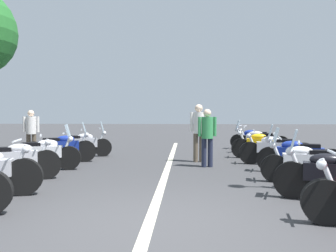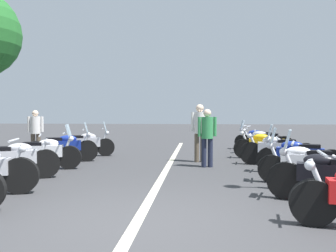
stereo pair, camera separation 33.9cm
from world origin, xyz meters
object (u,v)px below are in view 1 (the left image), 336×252
motorcycle_left_row_3 (42,153)px  motorcycle_right_row_6 (260,141)px  motorcycle_left_row_4 (60,147)px  bystander_2 (31,130)px  motorcycle_right_row_3 (299,155)px  motorcycle_right_row_4 (276,149)px  motorcycle_left_row_5 (81,143)px  bystander_1 (199,128)px  motorcycle_left_row_2 (12,160)px  motorcycle_right_row_7 (254,138)px  motorcycle_right_row_1 (335,174)px  motorcycle_right_row_5 (264,145)px  motorcycle_right_row_2 (308,162)px  bystander_3 (207,133)px

motorcycle_left_row_3 → motorcycle_right_row_6: motorcycle_left_row_3 is taller
motorcycle_left_row_4 → bystander_2: bystander_2 is taller
motorcycle_right_row_3 → motorcycle_right_row_4: motorcycle_right_row_3 is taller
motorcycle_right_row_3 → motorcycle_left_row_5: bearing=-7.8°
bystander_1 → motorcycle_left_row_2: bearing=121.1°
motorcycle_left_row_3 → motorcycle_right_row_3: bearing=-13.7°
motorcycle_left_row_4 → motorcycle_right_row_7: motorcycle_left_row_4 is taller
motorcycle_right_row_1 → motorcycle_right_row_4: motorcycle_right_row_1 is taller
motorcycle_left_row_5 → motorcycle_right_row_5: motorcycle_left_row_5 is taller
motorcycle_right_row_3 → motorcycle_right_row_5: motorcycle_right_row_3 is taller
motorcycle_right_row_2 → bystander_1: (3.05, 2.21, 0.58)m
motorcycle_right_row_5 → motorcycle_right_row_7: motorcycle_right_row_7 is taller
motorcycle_left_row_2 → motorcycle_right_row_7: (6.76, -6.58, -0.01)m
motorcycle_left_row_3 → motorcycle_right_row_5: bearing=10.1°
motorcycle_right_row_3 → motorcycle_left_row_3: bearing=15.4°
motorcycle_right_row_1 → motorcycle_right_row_2: 1.51m
motorcycle_left_row_5 → motorcycle_right_row_1: bearing=-59.2°
motorcycle_left_row_5 → bystander_3: (-1.92, -4.16, 0.47)m
motorcycle_right_row_3 → motorcycle_right_row_1: bearing=100.6°
motorcycle_left_row_3 → bystander_3: (0.81, -4.33, 0.47)m
motorcycle_left_row_5 → motorcycle_right_row_2: size_ratio=1.04×
motorcycle_right_row_2 → motorcycle_left_row_2: bearing=10.8°
motorcycle_left_row_3 → bystander_1: (1.77, -4.13, 0.57)m
motorcycle_right_row_5 → motorcycle_right_row_3: bearing=103.3°
motorcycle_left_row_3 → motorcycle_right_row_3: (-0.09, -6.52, 0.00)m
motorcycle_right_row_2 → bystander_2: bearing=-16.3°
motorcycle_left_row_5 → motorcycle_right_row_6: size_ratio=1.06×
motorcycle_right_row_2 → bystander_3: 2.94m
motorcycle_left_row_4 → motorcycle_right_row_4: (-0.10, -6.37, -0.01)m
motorcycle_right_row_3 → motorcycle_right_row_5: bearing=-69.0°
motorcycle_right_row_6 → bystander_1: bystander_1 is taller
motorcycle_left_row_3 → motorcycle_right_row_4: 6.47m
motorcycle_left_row_5 → motorcycle_right_row_7: (2.65, -6.34, -0.00)m
motorcycle_right_row_1 → motorcycle_right_row_2: size_ratio=1.00×
motorcycle_right_row_4 → bystander_3: (-0.49, 2.01, 0.47)m
motorcycle_right_row_3 → motorcycle_right_row_5: (2.76, 0.24, -0.01)m
motorcycle_left_row_3 → bystander_3: size_ratio=1.26×
bystander_1 → bystander_3: size_ratio=1.10×
motorcycle_left_row_2 → motorcycle_right_row_7: size_ratio=1.03×
motorcycle_left_row_4 → motorcycle_right_row_5: 6.44m
motorcycle_right_row_6 → bystander_3: bearing=76.7°
motorcycle_left_row_2 → motorcycle_right_row_3: motorcycle_right_row_3 is taller
motorcycle_right_row_6 → bystander_3: 3.84m
motorcycle_left_row_3 → motorcycle_right_row_6: (3.97, -6.46, 0.00)m
motorcycle_left_row_4 → motorcycle_right_row_2: size_ratio=1.05×
motorcycle_left_row_2 → motorcycle_right_row_6: (5.35, -6.53, 0.00)m
motorcycle_left_row_3 → motorcycle_right_row_7: bearing=26.7°
motorcycle_right_row_4 → bystander_3: bystander_3 is taller
motorcycle_right_row_2 → bystander_2: 8.70m
motorcycle_right_row_7 → bystander_1: size_ratio=1.10×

